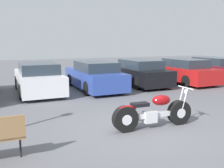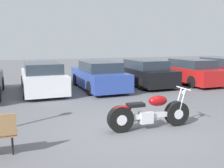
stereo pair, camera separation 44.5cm
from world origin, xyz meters
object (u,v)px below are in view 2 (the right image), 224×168
parked_car_blue (99,76)px  parked_car_red (189,72)px  parked_car_white (43,78)px  parked_car_maroon (220,69)px  motorcycle (149,113)px  parked_car_black (143,73)px

parked_car_blue → parked_car_red: size_ratio=1.00×
parked_car_white → parked_car_maroon: same height
parked_car_white → parked_car_red: bearing=-2.7°
motorcycle → parked_car_white: size_ratio=0.51×
parked_car_blue → parked_car_red: (5.20, -0.13, 0.00)m
parked_car_white → parked_car_maroon: bearing=0.4°
parked_car_white → parked_car_red: 7.80m
parked_car_red → parked_car_maroon: (2.60, 0.45, 0.00)m
parked_car_black → parked_car_red: (2.60, -0.43, 0.00)m
parked_car_blue → parked_car_black: bearing=6.6°
parked_car_blue → parked_car_red: bearing=-1.4°
motorcycle → parked_car_maroon: parked_car_maroon is taller
parked_car_black → parked_car_blue: bearing=-173.4°
parked_car_white → parked_car_maroon: size_ratio=1.00×
parked_car_blue → parked_car_maroon: size_ratio=1.00×
parked_car_white → parked_car_blue: (2.60, -0.24, 0.00)m
parked_car_blue → parked_car_black: size_ratio=1.00×
parked_car_red → parked_car_maroon: size_ratio=1.00×
parked_car_blue → parked_car_maroon: same height
motorcycle → parked_car_blue: (0.55, 5.92, 0.22)m
parked_car_white → parked_car_blue: 2.61m
motorcycle → parked_car_blue: parked_car_blue is taller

